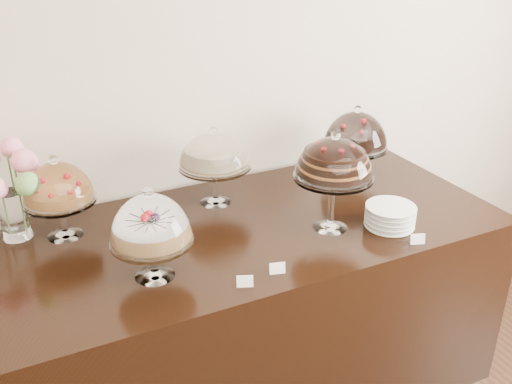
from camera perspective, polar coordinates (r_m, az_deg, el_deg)
name	(u,v)px	position (r m, az deg, el deg)	size (l,w,h in m)	color
wall_back	(220,60)	(2.79, -3.62, 13.07)	(5.00, 0.04, 3.00)	beige
display_counter	(251,309)	(2.73, -0.47, -11.59)	(2.20, 1.00, 0.90)	black
cake_stand_sugar_sponge	(150,224)	(2.07, -10.51, -3.18)	(0.30, 0.30, 0.36)	white
cake_stand_choco_layer	(334,162)	(2.36, 7.82, 3.01)	(0.33, 0.33, 0.44)	white
cake_stand_cheesecake	(214,154)	(2.59, -4.19, 3.85)	(0.34, 0.34, 0.37)	white
cake_stand_dark_choco	(356,133)	(2.92, 9.97, 5.79)	(0.33, 0.33, 0.38)	white
cake_stand_fruit_tart	(58,187)	(2.44, -19.22, 0.51)	(0.29, 0.29, 0.36)	white
flower_vase	(7,184)	(2.50, -23.62, 0.70)	(0.30, 0.31, 0.40)	white
plate_stack	(390,216)	(2.52, 13.26, -2.37)	(0.21, 0.21, 0.09)	silver
price_card_left	(245,281)	(2.08, -1.12, -8.93)	(0.06, 0.01, 0.04)	white
price_card_right	(418,239)	(2.43, 15.86, -4.55)	(0.06, 0.01, 0.04)	white
price_card_extra	(277,268)	(2.15, 2.14, -7.64)	(0.06, 0.01, 0.04)	white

